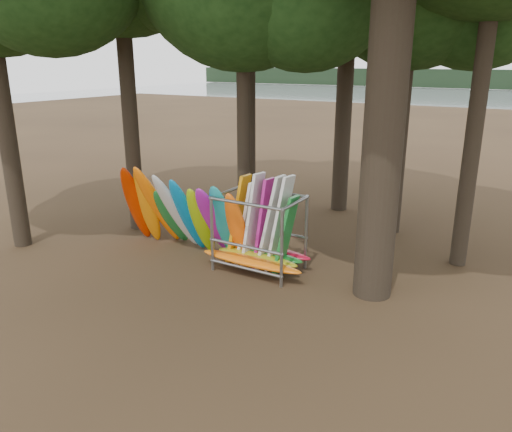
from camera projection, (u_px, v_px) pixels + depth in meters
The scene contains 4 objects.
ground at pixel (223, 275), 14.29m from camera, with size 120.00×120.00×0.00m, color #47331E.
lake at pixel (490, 109), 63.44m from camera, with size 160.00×160.00×0.00m, color gray.
kayak_row at pixel (183, 215), 15.59m from camera, with size 4.74×2.18×2.98m.
storage_rack at pixel (259, 236), 14.40m from camera, with size 3.24×1.57×2.87m.
Camera 1 is at (7.54, -10.79, 5.88)m, focal length 35.00 mm.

